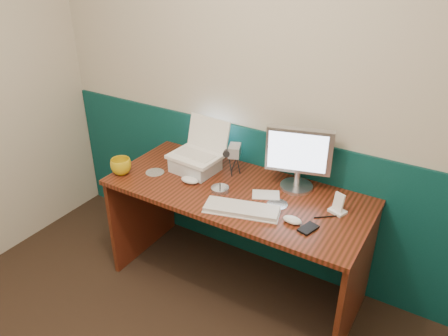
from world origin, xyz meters
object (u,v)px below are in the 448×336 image
Objects in this scene: desk at (236,240)px; mug at (121,166)px; camcorder at (235,159)px; keyboard at (242,209)px; laptop at (194,140)px; monitor at (299,159)px.

mug reaches higher than desk.
keyboard is at bearing -76.07° from camcorder.
laptop is 0.51m from mug.
camcorder reaches higher than mug.
camcorder is (0.24, 0.09, -0.12)m from laptop.
camcorder is at bearing 30.68° from mug.
mug is at bearing -170.75° from camcorder.
monitor reaches higher than keyboard.
desk is 0.88m from mug.
camcorder is (-0.11, 0.17, 0.48)m from desk.
camcorder reaches higher than desk.
monitor is at bearing 52.46° from keyboard.
laptop is at bearing 136.42° from keyboard.
laptop is at bearing 176.51° from monitor.
desk is at bearing -77.21° from camcorder.
desk is 12.12× the size of mug.
monitor is 2.92× the size of mug.
mug is (-1.04, -0.42, -0.14)m from monitor.
monitor is (0.65, 0.14, -0.03)m from laptop.
monitor is at bearing 16.55° from laptop.
monitor reaches higher than laptop.
monitor is 1.13m from mug.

